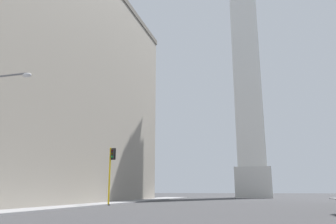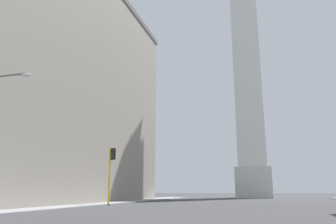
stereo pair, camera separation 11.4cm
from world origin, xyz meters
name	(u,v)px [view 1 (the left image)]	position (x,y,z in m)	size (l,w,h in m)	color
sidewalk_left	(58,207)	(-16.98, 27.06, 0.07)	(5.00, 90.20, 0.15)	gray
obelisk	(247,73)	(0.00, 75.16, 29.09)	(7.69, 7.69, 61.29)	silver
traffic_light_mid_left	(111,167)	(-14.37, 32.83, 4.18)	(0.76, 0.52, 6.37)	yellow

